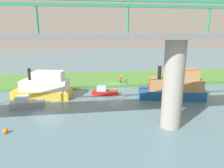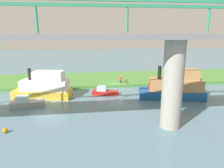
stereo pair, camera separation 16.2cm
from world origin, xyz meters
name	(u,v)px [view 2 (the right image)]	position (x,y,z in m)	size (l,w,h in m)	color
ground_plane	(116,88)	(0.00, 0.00, 0.00)	(160.00, 160.00, 0.00)	slate
grassy_bank	(112,79)	(0.00, -6.00, 0.25)	(80.00, 12.00, 0.50)	#4C8438
bridge_pylon	(173,85)	(-3.16, 15.74, 4.48)	(2.05, 2.05, 8.96)	#9E998E
bridge_span	(176,34)	(-3.16, 15.73, 9.46)	(60.46, 4.30, 3.25)	slate
person_on_bank	(121,79)	(-0.99, -1.40, 1.20)	(0.37, 0.37, 1.39)	#2D334C
mooring_post	(126,81)	(-1.89, -0.53, 0.93)	(0.20, 0.20, 0.87)	brown
riverboat_paddlewheel	(174,86)	(-7.48, 6.77, 1.77)	(9.81, 5.11, 4.78)	#195199
houseboat_blue	(44,87)	(11.53, 3.86, 1.62)	(8.97, 4.55, 4.38)	gold
motorboat_red	(104,92)	(2.49, 3.72, 0.47)	(4.22, 2.40, 1.33)	red
motorboat_white	(26,102)	(13.25, 7.43, 0.52)	(4.49, 2.08, 1.44)	#99999E
marker_buoy	(5,130)	(13.37, 14.94, 0.25)	(0.50, 0.50, 0.50)	orange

